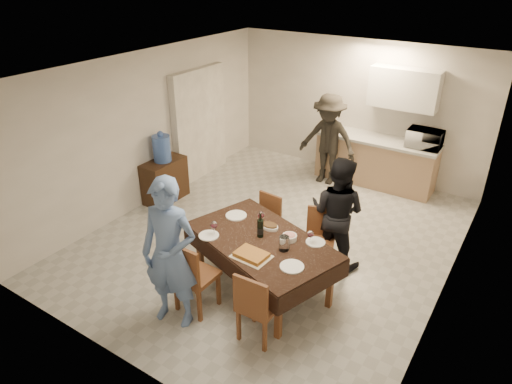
# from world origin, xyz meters

# --- Properties ---
(floor) EXTENTS (5.00, 6.00, 0.02)m
(floor) POSITION_xyz_m (0.00, 0.00, 0.00)
(floor) COLOR #ADADA8
(floor) RESTS_ON ground
(ceiling) EXTENTS (5.00, 6.00, 0.02)m
(ceiling) POSITION_xyz_m (0.00, 0.00, 2.60)
(ceiling) COLOR white
(ceiling) RESTS_ON wall_back
(wall_back) EXTENTS (5.00, 0.02, 2.60)m
(wall_back) POSITION_xyz_m (0.00, 3.00, 1.30)
(wall_back) COLOR silver
(wall_back) RESTS_ON floor
(wall_front) EXTENTS (5.00, 0.02, 2.60)m
(wall_front) POSITION_xyz_m (0.00, -3.00, 1.30)
(wall_front) COLOR silver
(wall_front) RESTS_ON floor
(wall_left) EXTENTS (0.02, 6.00, 2.60)m
(wall_left) POSITION_xyz_m (-2.50, 0.00, 1.30)
(wall_left) COLOR silver
(wall_left) RESTS_ON floor
(wall_right) EXTENTS (0.02, 6.00, 2.60)m
(wall_right) POSITION_xyz_m (2.50, 0.00, 1.30)
(wall_right) COLOR silver
(wall_right) RESTS_ON floor
(stub_partition) EXTENTS (0.15, 1.40, 2.10)m
(stub_partition) POSITION_xyz_m (-2.42, 1.20, 1.05)
(stub_partition) COLOR white
(stub_partition) RESTS_ON floor
(kitchen_base_cabinet) EXTENTS (2.20, 0.60, 0.86)m
(kitchen_base_cabinet) POSITION_xyz_m (0.60, 2.68, 0.43)
(kitchen_base_cabinet) COLOR #A07D60
(kitchen_base_cabinet) RESTS_ON floor
(kitchen_worktop) EXTENTS (2.24, 0.64, 0.05)m
(kitchen_worktop) POSITION_xyz_m (0.60, 2.68, 0.89)
(kitchen_worktop) COLOR #A6A7A2
(kitchen_worktop) RESTS_ON kitchen_base_cabinet
(upper_cabinet) EXTENTS (1.20, 0.34, 0.70)m
(upper_cabinet) POSITION_xyz_m (0.90, 2.82, 1.85)
(upper_cabinet) COLOR silver
(upper_cabinet) RESTS_ON wall_back
(dining_table) EXTENTS (2.16, 1.66, 0.75)m
(dining_table) POSITION_xyz_m (0.47, -1.15, 0.71)
(dining_table) COLOR black
(dining_table) RESTS_ON floor
(chair_near_left) EXTENTS (0.45, 0.45, 0.53)m
(chair_near_left) POSITION_xyz_m (0.02, -1.99, 0.60)
(chair_near_left) COLOR brown
(chair_near_left) RESTS_ON floor
(chair_near_right) EXTENTS (0.43, 0.43, 0.50)m
(chair_near_right) POSITION_xyz_m (0.92, -1.98, 0.56)
(chair_near_right) COLOR brown
(chair_near_right) RESTS_ON floor
(chair_far_left) EXTENTS (0.42, 0.43, 0.46)m
(chair_far_left) POSITION_xyz_m (0.02, -0.48, 0.52)
(chair_far_left) COLOR brown
(chair_far_left) RESTS_ON floor
(chair_far_right) EXTENTS (0.51, 0.52, 0.48)m
(chair_far_right) POSITION_xyz_m (0.92, -0.48, 0.54)
(chair_far_right) COLOR brown
(chair_far_right) RESTS_ON floor
(console) EXTENTS (0.41, 0.81, 0.75)m
(console) POSITION_xyz_m (-2.28, 0.01, 0.38)
(console) COLOR #321E10
(console) RESTS_ON floor
(water_jug) EXTENTS (0.30, 0.30, 0.46)m
(water_jug) POSITION_xyz_m (-2.28, 0.01, 0.98)
(water_jug) COLOR #436BC8
(water_jug) RESTS_ON console
(wine_bottle) EXTENTS (0.08, 0.08, 0.33)m
(wine_bottle) POSITION_xyz_m (0.42, -1.10, 0.91)
(wine_bottle) COLOR black
(wine_bottle) RESTS_ON dining_table
(water_pitcher) EXTENTS (0.12, 0.12, 0.19)m
(water_pitcher) POSITION_xyz_m (0.82, -1.20, 0.84)
(water_pitcher) COLOR white
(water_pitcher) RESTS_ON dining_table
(savoury_tart) EXTENTS (0.45, 0.35, 0.05)m
(savoury_tart) POSITION_xyz_m (0.57, -1.53, 0.77)
(savoury_tart) COLOR #AA7F31
(savoury_tart) RESTS_ON dining_table
(salad_bowl) EXTENTS (0.18, 0.18, 0.07)m
(salad_bowl) POSITION_xyz_m (0.77, -0.97, 0.78)
(salad_bowl) COLOR white
(salad_bowl) RESTS_ON dining_table
(mushroom_dish) EXTENTS (0.22, 0.22, 0.04)m
(mushroom_dish) POSITION_xyz_m (0.42, -0.87, 0.77)
(mushroom_dish) COLOR white
(mushroom_dish) RESTS_ON dining_table
(wine_glass_a) EXTENTS (0.09, 0.09, 0.21)m
(wine_glass_a) POSITION_xyz_m (-0.08, -1.40, 0.85)
(wine_glass_a) COLOR white
(wine_glass_a) RESTS_ON dining_table
(wine_glass_b) EXTENTS (0.08, 0.08, 0.18)m
(wine_glass_b) POSITION_xyz_m (1.02, -0.90, 0.84)
(wine_glass_b) COLOR white
(wine_glass_b) RESTS_ON dining_table
(wine_glass_c) EXTENTS (0.09, 0.09, 0.20)m
(wine_glass_c) POSITION_xyz_m (0.27, -0.85, 0.85)
(wine_glass_c) COLOR white
(wine_glass_c) RESTS_ON dining_table
(plate_near_left) EXTENTS (0.26, 0.26, 0.01)m
(plate_near_left) POSITION_xyz_m (-0.13, -1.45, 0.75)
(plate_near_left) COLOR white
(plate_near_left) RESTS_ON dining_table
(plate_near_right) EXTENTS (0.28, 0.28, 0.02)m
(plate_near_right) POSITION_xyz_m (1.07, -1.45, 0.75)
(plate_near_right) COLOR white
(plate_near_right) RESTS_ON dining_table
(plate_far_left) EXTENTS (0.29, 0.29, 0.02)m
(plate_far_left) POSITION_xyz_m (-0.13, -0.85, 0.75)
(plate_far_left) COLOR white
(plate_far_left) RESTS_ON dining_table
(plate_far_right) EXTENTS (0.24, 0.24, 0.01)m
(plate_far_right) POSITION_xyz_m (1.07, -0.85, 0.75)
(plate_far_right) COLOR white
(plate_far_right) RESTS_ON dining_table
(microwave) EXTENTS (0.59, 0.40, 0.32)m
(microwave) POSITION_xyz_m (1.42, 2.68, 1.07)
(microwave) COLOR silver
(microwave) RESTS_ON kitchen_worktop
(person_near) EXTENTS (0.77, 0.60, 1.85)m
(person_near) POSITION_xyz_m (-0.08, -2.20, 0.93)
(person_near) COLOR #5B7AB3
(person_near) RESTS_ON floor
(person_far) EXTENTS (0.78, 0.61, 1.60)m
(person_far) POSITION_xyz_m (1.02, -0.10, 0.80)
(person_far) COLOR black
(person_far) RESTS_ON floor
(person_kitchen) EXTENTS (1.12, 0.64, 1.73)m
(person_kitchen) POSITION_xyz_m (-0.20, 2.23, 0.86)
(person_kitchen) COLOR black
(person_kitchen) RESTS_ON floor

